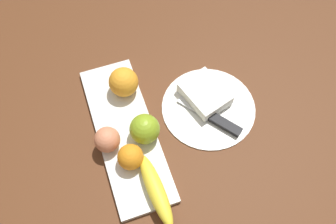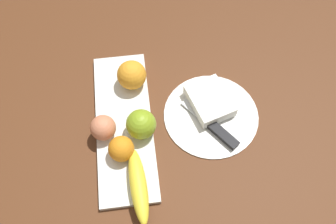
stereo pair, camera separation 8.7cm
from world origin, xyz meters
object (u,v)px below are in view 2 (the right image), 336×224
at_px(fruit_tray, 124,124).
at_px(banana, 138,186).
at_px(apple, 141,124).
at_px(dinner_plate, 211,115).
at_px(folded_napkin, 210,101).
at_px(orange_near_banana, 121,149).
at_px(knife, 218,130).
at_px(orange_near_apple, 132,75).
at_px(peach, 103,129).

relative_size(fruit_tray, banana, 2.34).
xyz_separation_m(fruit_tray, apple, (-0.03, -0.04, 0.04)).
relative_size(fruit_tray, apple, 5.70).
bearing_deg(dinner_plate, folded_napkin, 0.00).
height_order(orange_near_banana, knife, orange_near_banana).
bearing_deg(banana, orange_near_banana, 16.14).
bearing_deg(orange_near_apple, dinner_plate, -121.18).
bearing_deg(folded_napkin, dinner_plate, -180.00).
distance_m(fruit_tray, banana, 0.17).
bearing_deg(orange_near_banana, knife, -82.23).
xyz_separation_m(banana, orange_near_banana, (0.09, 0.03, 0.01)).
height_order(banana, peach, peach).
bearing_deg(knife, orange_near_apple, 13.47).
distance_m(peach, knife, 0.28).
distance_m(banana, folded_napkin, 0.28).
bearing_deg(knife, peach, 48.50).
distance_m(fruit_tray, orange_near_apple, 0.13).
height_order(apple, orange_near_apple, orange_near_apple).
bearing_deg(orange_near_apple, peach, 150.55).
bearing_deg(fruit_tray, folded_napkin, -82.24).
relative_size(apple, orange_near_banana, 1.20).
xyz_separation_m(fruit_tray, knife, (-0.05, -0.23, 0.01)).
height_order(orange_near_apple, orange_near_banana, orange_near_apple).
bearing_deg(knife, orange_near_banana, 61.25).
bearing_deg(apple, dinner_plate, -80.98).
distance_m(orange_near_banana, dinner_plate, 0.25).
bearing_deg(banana, apple, -11.26).
xyz_separation_m(orange_near_banana, dinner_plate, (0.08, -0.23, -0.04)).
bearing_deg(peach, dinner_plate, -84.47).
distance_m(banana, dinner_plate, 0.26).
relative_size(banana, dinner_plate, 0.74).
relative_size(orange_near_apple, orange_near_banana, 1.24).
bearing_deg(fruit_tray, knife, -102.39).
relative_size(orange_near_banana, knife, 0.38).
bearing_deg(orange_near_apple, fruit_tray, 164.53).
relative_size(apple, dinner_plate, 0.30).
height_order(peach, knife, peach).
relative_size(orange_near_banana, folded_napkin, 0.51).
bearing_deg(folded_napkin, orange_near_apple, 65.95).
height_order(apple, orange_near_banana, apple).
distance_m(dinner_plate, knife, 0.05).
height_order(peach, dinner_plate, peach).
bearing_deg(dinner_plate, fruit_tray, 90.00).
bearing_deg(peach, apple, -91.47).
xyz_separation_m(apple, knife, (-0.02, -0.18, -0.04)).
xyz_separation_m(apple, banana, (-0.14, 0.02, -0.02)).
relative_size(orange_near_banana, peach, 0.99).
distance_m(orange_near_apple, dinner_plate, 0.23).
height_order(fruit_tray, folded_napkin, folded_napkin).
height_order(orange_near_apple, peach, orange_near_apple).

